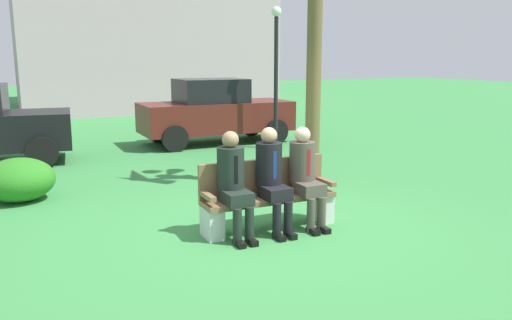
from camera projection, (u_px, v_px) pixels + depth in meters
ground_plane at (271, 229)px, 6.71m from camera, size 80.00×80.00×0.00m
park_bench at (267, 197)px, 6.70m from camera, size 1.79×0.44×0.90m
seated_man_left at (233, 179)px, 6.30m from camera, size 0.34×0.72×1.33m
seated_man_middle at (272, 174)px, 6.53m from camera, size 0.34×0.72×1.34m
seated_man_right at (305, 171)px, 6.74m from camera, size 0.34×0.72×1.32m
shrub_near_bench at (19, 180)px, 7.97m from camera, size 1.09×1.00×0.68m
parked_car_far at (215, 111)px, 13.34m from camera, size 3.90×1.71×1.68m
street_lamp at (276, 62)px, 12.34m from camera, size 0.24×0.24×3.40m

